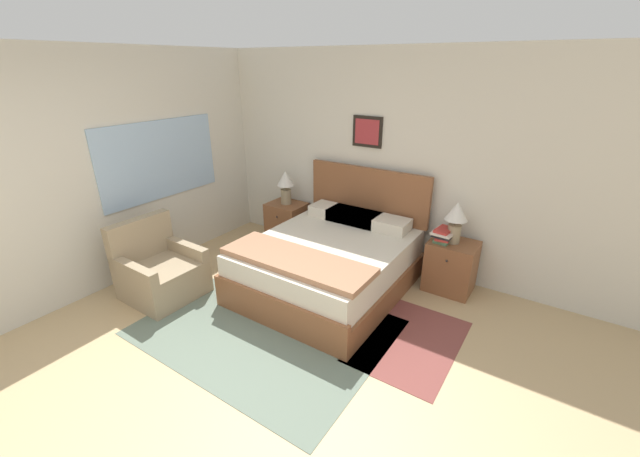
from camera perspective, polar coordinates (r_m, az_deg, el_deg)
ground_plane at (r=3.35m, az=-16.28°, el=-24.44°), size 16.00×16.00×0.00m
wall_back at (r=4.89m, az=9.88°, el=9.49°), size 7.10×0.09×2.60m
wall_left at (r=5.25m, az=-22.74°, el=8.97°), size 0.08×5.41×2.60m
area_rug_main at (r=4.03m, az=-7.90°, el=-14.03°), size 2.30×1.76×0.01m
area_rug_bedside at (r=3.92m, az=12.88°, el=-15.63°), size 0.86×1.21×0.01m
bed at (r=4.48m, az=1.42°, el=-4.72°), size 1.61×1.91×1.23m
armchair at (r=4.72m, az=-22.26°, el=-5.84°), size 0.76×0.75×0.85m
nightstand_near_window at (r=5.64m, az=-4.80°, el=0.80°), size 0.51×0.45×0.59m
nightstand_by_door at (r=4.69m, az=18.48°, el=-5.22°), size 0.51×0.45×0.59m
table_lamp_near_window at (r=5.45m, az=-5.03°, el=6.58°), size 0.24×0.24×0.47m
table_lamp_by_door at (r=4.46m, az=19.19°, el=1.57°), size 0.24×0.24×0.47m
book_thick_bottom at (r=4.54m, az=17.43°, el=-1.58°), size 0.16×0.22×0.04m
book_hardcover_middle at (r=4.53m, az=17.48°, el=-1.20°), size 0.18×0.26×0.03m
book_novel_upper at (r=4.51m, az=17.53°, el=-0.86°), size 0.22×0.24×0.03m
book_slim_near_top at (r=4.50m, az=17.57°, el=-0.52°), size 0.24×0.27×0.03m
book_paperback_top at (r=4.49m, az=17.61°, el=-0.19°), size 0.18×0.25×0.03m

